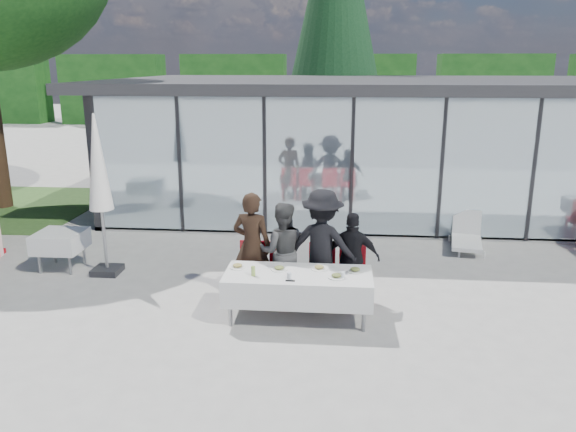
% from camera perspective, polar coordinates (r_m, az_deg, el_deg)
% --- Properties ---
extents(ground, '(90.00, 90.00, 0.00)m').
position_cam_1_polar(ground, '(9.18, 0.16, -9.55)').
color(ground, '#9D9A95').
rests_on(ground, ground).
extents(pavilion, '(14.80, 8.80, 3.44)m').
position_cam_1_polar(pavilion, '(16.60, 9.70, 9.15)').
color(pavilion, gray).
rests_on(pavilion, ground).
extents(treeline, '(62.50, 2.00, 4.40)m').
position_cam_1_polar(treeline, '(36.44, 0.92, 12.67)').
color(treeline, '#133C13').
rests_on(treeline, ground).
extents(dining_table, '(2.26, 0.96, 0.75)m').
position_cam_1_polar(dining_table, '(8.70, 1.04, -7.14)').
color(dining_table, silver).
rests_on(dining_table, ground).
extents(diner_a, '(0.79, 0.79, 1.83)m').
position_cam_1_polar(diner_a, '(9.38, -3.67, -3.03)').
color(diner_a, black).
rests_on(diner_a, ground).
extents(diner_chair_a, '(0.44, 0.44, 0.97)m').
position_cam_1_polar(diner_chair_a, '(9.48, -3.65, -5.24)').
color(diner_chair_a, red).
rests_on(diner_chair_a, ground).
extents(diner_b, '(0.86, 0.86, 1.67)m').
position_cam_1_polar(diner_b, '(9.34, -0.61, -3.60)').
color(diner_b, '#464646').
rests_on(diner_b, ground).
extents(diner_chair_b, '(0.44, 0.44, 0.97)m').
position_cam_1_polar(diner_chair_b, '(9.42, -0.62, -5.34)').
color(diner_chair_b, red).
rests_on(diner_chair_b, ground).
extents(diner_c, '(1.47, 1.47, 1.90)m').
position_cam_1_polar(diner_c, '(9.26, 3.50, -3.04)').
color(diner_c, black).
rests_on(diner_c, ground).
extents(diner_chair_c, '(0.44, 0.44, 0.97)m').
position_cam_1_polar(diner_chair_c, '(9.38, 3.45, -5.46)').
color(diner_chair_c, red).
rests_on(diner_chair_c, ground).
extents(diner_d, '(0.97, 0.97, 1.52)m').
position_cam_1_polar(diner_d, '(9.33, 6.58, -4.21)').
color(diner_d, black).
rests_on(diner_d, ground).
extents(diner_chair_d, '(0.44, 0.44, 0.97)m').
position_cam_1_polar(diner_chair_d, '(9.38, 6.54, -5.54)').
color(diner_chair_d, red).
rests_on(diner_chair_d, ground).
extents(plate_a, '(0.26, 0.26, 0.07)m').
position_cam_1_polar(plate_a, '(8.87, -5.16, -5.10)').
color(plate_a, white).
rests_on(plate_a, dining_table).
extents(plate_b, '(0.26, 0.26, 0.07)m').
position_cam_1_polar(plate_b, '(8.74, -0.90, -5.35)').
color(plate_b, white).
rests_on(plate_b, dining_table).
extents(plate_c, '(0.26, 0.26, 0.07)m').
position_cam_1_polar(plate_c, '(8.78, 3.19, -5.27)').
color(plate_c, white).
rests_on(plate_c, dining_table).
extents(plate_d, '(0.26, 0.26, 0.07)m').
position_cam_1_polar(plate_d, '(8.74, 6.84, -5.47)').
color(plate_d, white).
rests_on(plate_d, dining_table).
extents(plate_extra, '(0.26, 0.26, 0.07)m').
position_cam_1_polar(plate_extra, '(8.46, 4.94, -6.11)').
color(plate_extra, white).
rests_on(plate_extra, dining_table).
extents(juice_bottle, '(0.06, 0.06, 0.15)m').
position_cam_1_polar(juice_bottle, '(8.51, -3.56, -5.61)').
color(juice_bottle, '#8EB149').
rests_on(juice_bottle, dining_table).
extents(drinking_glasses, '(0.86, 0.18, 0.10)m').
position_cam_1_polar(drinking_glasses, '(8.41, 2.86, -6.03)').
color(drinking_glasses, silver).
rests_on(drinking_glasses, dining_table).
extents(folded_eyeglasses, '(0.14, 0.03, 0.01)m').
position_cam_1_polar(folded_eyeglasses, '(8.31, 0.23, -6.59)').
color(folded_eyeglasses, black).
rests_on(folded_eyeglasses, dining_table).
extents(spare_table_left, '(0.86, 0.86, 0.74)m').
position_cam_1_polar(spare_table_left, '(11.61, -22.13, -2.40)').
color(spare_table_left, silver).
rests_on(spare_table_left, ground).
extents(spare_chair_b, '(0.47, 0.47, 0.97)m').
position_cam_1_polar(spare_chair_b, '(13.73, 22.27, 0.14)').
color(spare_chair_b, red).
rests_on(spare_chair_b, ground).
extents(market_umbrella, '(0.50, 0.50, 3.00)m').
position_cam_1_polar(market_umbrella, '(10.73, -18.69, 4.21)').
color(market_umbrella, black).
rests_on(market_umbrella, ground).
extents(lounger, '(0.83, 1.42, 0.72)m').
position_cam_1_polar(lounger, '(12.70, 17.68, -1.92)').
color(lounger, silver).
rests_on(lounger, ground).
extents(conifer_tree, '(4.00, 4.00, 10.50)m').
position_cam_1_polar(conifer_tree, '(21.41, 4.88, 20.94)').
color(conifer_tree, '#382316').
rests_on(conifer_tree, ground).
extents(grass_patch, '(5.00, 5.00, 0.02)m').
position_cam_1_polar(grass_patch, '(17.45, -26.92, 0.86)').
color(grass_patch, '#385926').
rests_on(grass_patch, ground).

